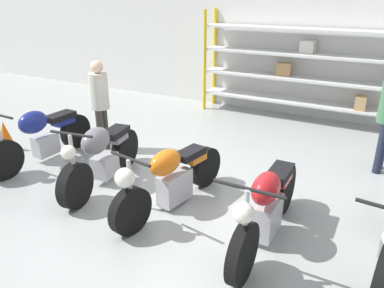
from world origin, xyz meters
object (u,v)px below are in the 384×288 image
object	(u,v)px
shelving_rack	(318,68)
motorcycle_red	(267,206)
traffic_cone	(5,136)
motorcycle_grey	(101,156)
motorcycle_orange	(170,178)
person_browsing	(100,99)
motorcycle_blue	(42,135)

from	to	relation	value
shelving_rack	motorcycle_red	bearing A→B (deg)	-84.95
shelving_rack	traffic_cone	distance (m)	6.32
traffic_cone	shelving_rack	bearing A→B (deg)	43.06
traffic_cone	motorcycle_red	bearing A→B (deg)	-4.45
shelving_rack	motorcycle_grey	distance (m)	5.00
shelving_rack	motorcycle_orange	xyz separation A→B (m)	(-0.93, -4.53, -0.75)
shelving_rack	traffic_cone	bearing A→B (deg)	-136.94
motorcycle_orange	traffic_cone	size ratio (longest dim) A/B	3.80
motorcycle_orange	shelving_rack	bearing A→B (deg)	178.22
shelving_rack	motorcycle_grey	bearing A→B (deg)	-115.81
motorcycle_red	person_browsing	xyz separation A→B (m)	(-3.43, 1.23, 0.48)
motorcycle_orange	person_browsing	size ratio (longest dim) A/B	1.29
motorcycle_grey	traffic_cone	bearing A→B (deg)	-103.03
motorcycle_red	traffic_cone	distance (m)	5.00
motorcycle_orange	motorcycle_blue	bearing A→B (deg)	-85.47
traffic_cone	motorcycle_grey	bearing A→B (deg)	-4.32
motorcycle_orange	traffic_cone	xyz separation A→B (m)	(-3.64, 0.26, -0.16)
motorcycle_grey	person_browsing	size ratio (longest dim) A/B	1.22
motorcycle_orange	person_browsing	distance (m)	2.42
motorcycle_orange	motorcycle_red	bearing A→B (deg)	94.56
motorcycle_orange	motorcycle_red	distance (m)	1.35
motorcycle_orange	traffic_cone	distance (m)	3.65
motorcycle_blue	motorcycle_orange	size ratio (longest dim) A/B	1.00
motorcycle_blue	motorcycle_grey	size ratio (longest dim) A/B	1.05
shelving_rack	motorcycle_grey	world-z (taller)	shelving_rack
motorcycle_grey	traffic_cone	xyz separation A→B (m)	(-2.42, 0.18, -0.19)
traffic_cone	motorcycle_orange	bearing A→B (deg)	-4.15
shelving_rack	motorcycle_orange	bearing A→B (deg)	-101.59
person_browsing	traffic_cone	size ratio (longest dim) A/B	2.94
motorcycle_blue	person_browsing	world-z (taller)	person_browsing
motorcycle_grey	motorcycle_orange	bearing A→B (deg)	77.49
shelving_rack	person_browsing	size ratio (longest dim) A/B	3.12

